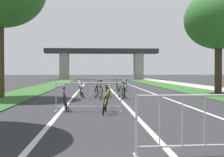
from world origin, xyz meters
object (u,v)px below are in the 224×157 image
at_px(bicycle_silver_5, 124,86).
at_px(bicycle_purple_10, 65,100).
at_px(crowd_barrier_third, 109,88).
at_px(bicycle_purple_0, 123,90).
at_px(tree_right_cypress_far, 219,20).
at_px(bicycle_teal_2, 117,86).
at_px(crowd_barrier_nearest, 205,125).
at_px(bicycle_yellow_6, 106,102).
at_px(bicycle_green_7, 122,92).
at_px(crowd_barrier_second, 89,97).
at_px(bicycle_black_1, 98,91).
at_px(bicycle_blue_8, 108,91).
at_px(bicycle_orange_9, 106,86).
at_px(bicycle_white_3, 81,91).
at_px(crowd_barrier_fourth, 107,84).

relative_size(bicycle_silver_5, bicycle_purple_10, 0.96).
xyz_separation_m(crowd_barrier_third, bicycle_silver_5, (1.41, 5.54, -0.16)).
bearing_deg(bicycle_silver_5, bicycle_purple_0, -105.45).
height_order(tree_right_cypress_far, bicycle_teal_2, tree_right_cypress_far).
height_order(crowd_barrier_nearest, bicycle_yellow_6, crowd_barrier_nearest).
relative_size(bicycle_silver_5, bicycle_green_7, 0.90).
xyz_separation_m(crowd_barrier_nearest, bicycle_teal_2, (-0.14, 18.14, -0.15)).
relative_size(crowd_barrier_second, bicycle_silver_5, 1.53).
bearing_deg(bicycle_purple_0, bicycle_yellow_6, -99.95).
relative_size(crowd_barrier_third, bicycle_green_7, 1.37).
xyz_separation_m(bicycle_black_1, bicycle_silver_5, (1.98, 6.11, -0.03)).
relative_size(bicycle_green_7, bicycle_blue_8, 1.01).
distance_m(bicycle_purple_0, bicycle_black_1, 1.68).
height_order(bicycle_teal_2, bicycle_purple_10, bicycle_teal_2).
bearing_deg(bicycle_purple_0, crowd_barrier_third, -156.11).
height_order(tree_right_cypress_far, bicycle_black_1, tree_right_cypress_far).
bearing_deg(bicycle_orange_9, bicycle_silver_5, -171.91).
height_order(tree_right_cypress_far, bicycle_white_3, tree_right_cypress_far).
relative_size(crowd_barrier_nearest, bicycle_yellow_6, 1.47).
bearing_deg(tree_right_cypress_far, bicycle_orange_9, 155.49).
distance_m(tree_right_cypress_far, crowd_barrier_third, 8.56).
bearing_deg(bicycle_yellow_6, crowd_barrier_third, 93.20).
bearing_deg(bicycle_white_3, bicycle_purple_10, -101.44).
distance_m(tree_right_cypress_far, crowd_barrier_second, 12.23).
height_order(bicycle_black_1, bicycle_yellow_6, bicycle_black_1).
bearing_deg(bicycle_silver_5, crowd_barrier_fourth, 154.49).
height_order(crowd_barrier_third, bicycle_green_7, crowd_barrier_third).
bearing_deg(bicycle_blue_8, bicycle_orange_9, 95.52).
xyz_separation_m(tree_right_cypress_far, bicycle_white_3, (-8.66, -1.85, -4.34)).
relative_size(crowd_barrier_third, bicycle_blue_8, 1.38).
bearing_deg(tree_right_cypress_far, crowd_barrier_nearest, -113.32).
distance_m(bicycle_yellow_6, bicycle_blue_8, 6.76).
xyz_separation_m(bicycle_green_7, bicycle_blue_8, (-0.69, 0.97, -0.00)).
distance_m(tree_right_cypress_far, crowd_barrier_nearest, 15.84).
bearing_deg(bicycle_yellow_6, tree_right_cypress_far, 55.25).
bearing_deg(bicycle_purple_10, bicycle_silver_5, 65.04).
xyz_separation_m(bicycle_white_3, bicycle_blue_8, (1.53, 0.09, -0.01)).
height_order(tree_right_cypress_far, bicycle_green_7, tree_right_cypress_far).
distance_m(bicycle_white_3, bicycle_yellow_6, 6.75).
relative_size(bicycle_silver_5, bicycle_yellow_6, 0.96).
relative_size(crowd_barrier_fourth, bicycle_orange_9, 1.39).
distance_m(crowd_barrier_nearest, bicycle_white_3, 12.46).
bearing_deg(crowd_barrier_nearest, bicycle_white_3, 102.10).
relative_size(crowd_barrier_second, bicycle_blue_8, 1.39).
xyz_separation_m(bicycle_purple_0, bicycle_purple_10, (-2.73, -5.68, -0.03)).
distance_m(crowd_barrier_third, bicycle_teal_2, 6.39).
distance_m(crowd_barrier_nearest, bicycle_silver_5, 17.37).
relative_size(bicycle_black_1, bicycle_silver_5, 1.08).
relative_size(crowd_barrier_fourth, bicycle_teal_2, 1.50).
xyz_separation_m(crowd_barrier_second, bicycle_purple_10, (-0.90, 0.59, -0.17)).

